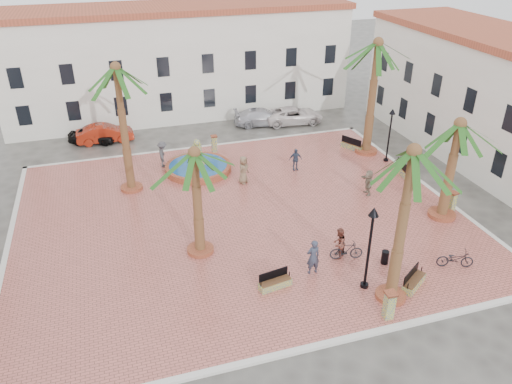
# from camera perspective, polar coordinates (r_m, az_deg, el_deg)

# --- Properties ---
(ground) EXTENTS (120.00, 120.00, 0.00)m
(ground) POSITION_cam_1_polar(r_m,az_deg,el_deg) (30.13, -1.82, -2.94)
(ground) COLOR #56544F
(ground) RESTS_ON ground
(plaza) EXTENTS (26.00, 22.00, 0.15)m
(plaza) POSITION_cam_1_polar(r_m,az_deg,el_deg) (30.09, -1.82, -2.82)
(plaza) COLOR #BF6156
(plaza) RESTS_ON ground
(kerb_n) EXTENTS (26.30, 0.30, 0.16)m
(kerb_n) POSITION_cam_1_polar(r_m,az_deg,el_deg) (39.65, -6.13, 5.13)
(kerb_n) COLOR silver
(kerb_n) RESTS_ON ground
(kerb_s) EXTENTS (26.30, 0.30, 0.16)m
(kerb_s) POSITION_cam_1_polar(r_m,az_deg,el_deg) (21.92, 6.33, -17.24)
(kerb_s) COLOR silver
(kerb_s) RESTS_ON ground
(kerb_e) EXTENTS (0.30, 22.30, 0.16)m
(kerb_e) POSITION_cam_1_polar(r_m,az_deg,el_deg) (35.34, 18.93, 0.59)
(kerb_e) COLOR silver
(kerb_e) RESTS_ON ground
(kerb_w) EXTENTS (0.30, 22.30, 0.16)m
(kerb_w) POSITION_cam_1_polar(r_m,az_deg,el_deg) (30.00, -26.64, -6.35)
(kerb_w) COLOR silver
(kerb_w) RESTS_ON ground
(building_north) EXTENTS (30.40, 7.40, 9.50)m
(building_north) POSITION_cam_1_polar(r_m,az_deg,el_deg) (46.61, -8.78, 14.62)
(building_north) COLOR white
(building_north) RESTS_ON ground
(building_east) EXTENTS (7.40, 26.40, 9.00)m
(building_east) POSITION_cam_1_polar(r_m,az_deg,el_deg) (39.46, 26.76, 8.99)
(building_east) COLOR white
(building_east) RESTS_ON ground
(fountain) EXTENTS (4.64, 4.64, 2.40)m
(fountain) POSITION_cam_1_polar(r_m,az_deg,el_deg) (35.53, -6.63, 2.92)
(fountain) COLOR #A74D30
(fountain) RESTS_ON plaza
(palm_nw) EXTENTS (4.64, 4.64, 8.42)m
(palm_nw) POSITION_cam_1_polar(r_m,az_deg,el_deg) (31.33, -15.57, 12.14)
(palm_nw) COLOR #A74D30
(palm_nw) RESTS_ON plaza
(palm_sw) EXTENTS (4.65, 4.65, 6.09)m
(palm_sw) POSITION_cam_1_polar(r_m,az_deg,el_deg) (24.57, -6.98, 2.92)
(palm_sw) COLOR #A74D30
(palm_sw) RESTS_ON plaza
(palm_s) EXTENTS (4.63, 4.63, 7.84)m
(palm_s) POSITION_cam_1_polar(r_m,az_deg,el_deg) (21.28, 17.32, 2.54)
(palm_s) COLOR #A74D30
(palm_s) RESTS_ON plaza
(palm_e) EXTENTS (5.27, 5.27, 6.25)m
(palm_e) POSITION_cam_1_polar(r_m,az_deg,el_deg) (29.86, 22.03, 5.82)
(palm_e) COLOR #A74D30
(palm_e) RESTS_ON plaza
(palm_ne) EXTENTS (5.47, 5.47, 8.62)m
(palm_ne) POSITION_cam_1_polar(r_m,az_deg,el_deg) (37.00, 13.65, 14.88)
(palm_ne) COLOR #A74D30
(palm_ne) RESTS_ON plaza
(bench_s) EXTENTS (1.71, 0.77, 0.87)m
(bench_s) POSITION_cam_1_polar(r_m,az_deg,el_deg) (24.44, 2.19, -10.35)
(bench_s) COLOR #8E9359
(bench_s) RESTS_ON plaza
(bench_se) EXTENTS (1.72, 1.40, 0.91)m
(bench_se) POSITION_cam_1_polar(r_m,az_deg,el_deg) (25.63, 17.58, -9.77)
(bench_se) COLOR #8E9359
(bench_se) RESTS_ON plaza
(bench_e) EXTENTS (0.83, 2.03, 1.04)m
(bench_e) POSITION_cam_1_polar(r_m,az_deg,el_deg) (36.05, 16.72, 2.18)
(bench_e) COLOR #8E9359
(bench_e) RESTS_ON plaza
(bench_ne) EXTENTS (1.38, 1.89, 0.98)m
(bench_ne) POSITION_cam_1_polar(r_m,az_deg,el_deg) (39.55, 10.96, 5.24)
(bench_ne) COLOR #8E9359
(bench_ne) RESTS_ON plaza
(lamppost_s) EXTENTS (0.48, 0.48, 4.46)m
(lamppost_s) POSITION_cam_1_polar(r_m,az_deg,el_deg) (23.41, 13.00, -4.74)
(lamppost_s) COLOR black
(lamppost_s) RESTS_ON plaza
(lamppost_e) EXTENTS (0.44, 0.44, 4.03)m
(lamppost_e) POSITION_cam_1_polar(r_m,az_deg,el_deg) (37.12, 15.13, 7.29)
(lamppost_e) COLOR black
(lamppost_e) RESTS_ON plaza
(bollard_se) EXTENTS (0.52, 0.52, 1.40)m
(bollard_se) POSITION_cam_1_polar(r_m,az_deg,el_deg) (23.26, 14.99, -12.33)
(bollard_se) COLOR #8E9359
(bollard_se) RESTS_ON plaza
(bollard_n) EXTENTS (0.48, 0.48, 1.31)m
(bollard_n) POSITION_cam_1_polar(r_m,az_deg,el_deg) (38.33, -4.80, 5.56)
(bollard_n) COLOR #8E9359
(bollard_n) RESTS_ON plaza
(bollard_e) EXTENTS (0.57, 0.57, 1.31)m
(bollard_e) POSITION_cam_1_polar(r_m,az_deg,el_deg) (32.39, 21.50, -1.02)
(bollard_e) COLOR #8E9359
(bollard_e) RESTS_ON plaza
(litter_bin) EXTENTS (0.38, 0.38, 0.74)m
(litter_bin) POSITION_cam_1_polar(r_m,az_deg,el_deg) (26.71, 14.52, -7.23)
(litter_bin) COLOR black
(litter_bin) RESTS_ON plaza
(cyclist_a) EXTENTS (0.73, 0.49, 1.94)m
(cyclist_a) POSITION_cam_1_polar(r_m,az_deg,el_deg) (25.04, 6.55, -7.38)
(cyclist_a) COLOR #30374A
(cyclist_a) RESTS_ON plaza
(bicycle_a) EXTENTS (1.96, 1.25, 0.97)m
(bicycle_a) POSITION_cam_1_polar(r_m,az_deg,el_deg) (27.51, 21.81, -7.09)
(bicycle_a) COLOR black
(bicycle_a) RESTS_ON plaza
(cyclist_b) EXTENTS (1.07, 1.06, 1.74)m
(cyclist_b) POSITION_cam_1_polar(r_m,az_deg,el_deg) (26.37, 9.45, -5.81)
(cyclist_b) COLOR brown
(cyclist_b) RESTS_ON plaza
(bicycle_b) EXTENTS (1.82, 0.86, 1.05)m
(bicycle_b) POSITION_cam_1_polar(r_m,az_deg,el_deg) (26.51, 10.30, -6.59)
(bicycle_b) COLOR black
(bicycle_b) RESTS_ON plaza
(pedestrian_fountain_a) EXTENTS (1.11, 1.09, 1.93)m
(pedestrian_fountain_a) POSITION_cam_1_polar(r_m,az_deg,el_deg) (33.34, -1.44, 2.54)
(pedestrian_fountain_a) COLOR #7A644A
(pedestrian_fountain_a) RESTS_ON plaza
(pedestrian_fountain_b) EXTENTS (0.96, 0.46, 1.60)m
(pedestrian_fountain_b) POSITION_cam_1_polar(r_m,az_deg,el_deg) (35.35, 4.52, 3.74)
(pedestrian_fountain_b) COLOR #33415A
(pedestrian_fountain_b) RESTS_ON plaza
(pedestrian_north) EXTENTS (0.90, 1.34, 1.93)m
(pedestrian_north) POSITION_cam_1_polar(r_m,az_deg,el_deg) (36.27, -10.61, 4.27)
(pedestrian_north) COLOR #434247
(pedestrian_north) RESTS_ON plaza
(pedestrian_east) EXTENTS (0.72, 1.62, 1.69)m
(pedestrian_east) POSITION_cam_1_polar(r_m,az_deg,el_deg) (32.80, 12.72, 1.09)
(pedestrian_east) COLOR gray
(pedestrian_east) RESTS_ON plaza
(car_black) EXTENTS (3.96, 2.57, 1.25)m
(car_black) POSITION_cam_1_polar(r_m,az_deg,el_deg) (42.24, -18.21, 6.13)
(car_black) COLOR black
(car_black) RESTS_ON ground
(car_red) EXTENTS (4.46, 1.61, 1.46)m
(car_red) POSITION_cam_1_polar(r_m,az_deg,el_deg) (42.12, -16.88, 6.43)
(car_red) COLOR maroon
(car_red) RESTS_ON ground
(car_silver) EXTENTS (5.14, 2.56, 1.43)m
(car_silver) POSITION_cam_1_polar(r_m,az_deg,el_deg) (43.98, 0.74, 8.58)
(car_silver) COLOR #B9B8C2
(car_silver) RESTS_ON ground
(car_white) EXTENTS (5.35, 2.81, 1.44)m
(car_white) POSITION_cam_1_polar(r_m,az_deg,el_deg) (44.46, 4.32, 8.73)
(car_white) COLOR white
(car_white) RESTS_ON ground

